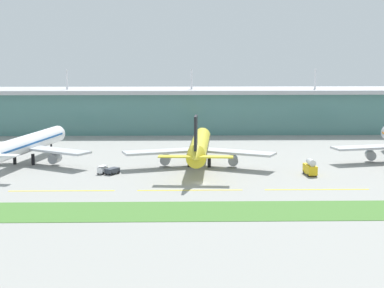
% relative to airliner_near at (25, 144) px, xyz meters
% --- Properties ---
extents(ground_plane, '(600.00, 600.00, 0.00)m').
position_rel_airliner_near_xyz_m(ground_plane, '(56.35, -31.41, -6.45)').
color(ground_plane, gray).
extents(terminal_building, '(288.00, 34.00, 28.96)m').
position_rel_airliner_near_xyz_m(terminal_building, '(56.35, 82.52, 3.74)').
color(terminal_building, slate).
rests_on(terminal_building, ground).
extents(airliner_near, '(47.88, 62.63, 18.90)m').
position_rel_airliner_near_xyz_m(airliner_near, '(0.00, 0.00, 0.00)').
color(airliner_near, white).
rests_on(airliner_near, ground).
extents(airliner_middle, '(48.66, 59.61, 18.90)m').
position_rel_airliner_near_xyz_m(airliner_middle, '(57.07, -5.98, -0.00)').
color(airliner_middle, yellow).
rests_on(airliner_middle, ground).
extents(taxiway_stripe_mid_west, '(28.00, 0.70, 0.04)m').
position_rel_airliner_near_xyz_m(taxiway_stripe_mid_west, '(19.35, -40.62, -6.43)').
color(taxiway_stripe_mid_west, yellow).
rests_on(taxiway_stripe_mid_west, ground).
extents(taxiway_stripe_centre, '(28.00, 0.70, 0.04)m').
position_rel_airliner_near_xyz_m(taxiway_stripe_centre, '(53.35, -40.62, -6.43)').
color(taxiway_stripe_centre, yellow).
rests_on(taxiway_stripe_centre, ground).
extents(taxiway_stripe_mid_east, '(28.00, 0.70, 0.04)m').
position_rel_airliner_near_xyz_m(taxiway_stripe_mid_east, '(87.35, -40.62, -6.43)').
color(taxiway_stripe_mid_east, yellow).
rests_on(taxiway_stripe_mid_east, ground).
extents(grass_verge, '(300.00, 18.00, 0.10)m').
position_rel_airliner_near_xyz_m(grass_verge, '(56.35, -62.40, -6.40)').
color(grass_verge, '#477A33').
rests_on(grass_verge, ground).
extents(fuel_truck, '(3.08, 7.36, 4.95)m').
position_rel_airliner_near_xyz_m(fuel_truck, '(89.70, -20.94, -4.19)').
color(fuel_truck, gold).
rests_on(fuel_truck, ground).
extents(baggage_cart, '(3.10, 4.01, 2.48)m').
position_rel_airliner_near_xyz_m(baggage_cart, '(27.38, -17.76, -5.18)').
color(baggage_cart, silver).
rests_on(baggage_cart, ground).
extents(pushback_tug, '(4.47, 4.98, 1.85)m').
position_rel_airliner_near_xyz_m(pushback_tug, '(30.41, -18.27, -5.35)').
color(pushback_tug, '#333842').
rests_on(pushback_tug, ground).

